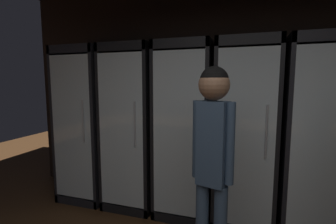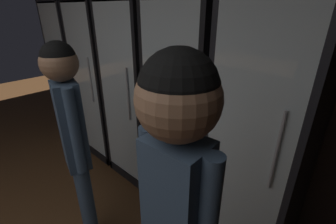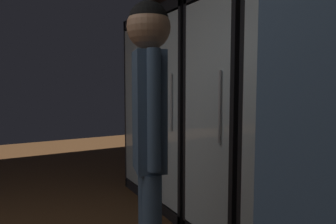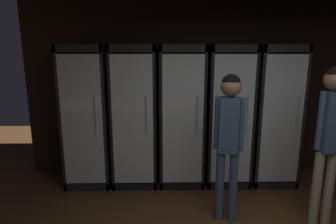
{
  "view_description": "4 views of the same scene",
  "coord_description": "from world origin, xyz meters",
  "px_view_note": "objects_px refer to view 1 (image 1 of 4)",
  "views": [
    {
      "loc": [
        0.04,
        -0.07,
        1.55
      ],
      "look_at": [
        -0.77,
        2.48,
        1.22
      ],
      "focal_mm": 25.65,
      "sensor_mm": 36.0,
      "label": 1
    },
    {
      "loc": [
        1.22,
        1.09,
        1.83
      ],
      "look_at": [
        0.09,
        2.28,
        1.09
      ],
      "focal_mm": 24.74,
      "sensor_mm": 36.0,
      "label": 2
    },
    {
      "loc": [
        1.24,
        0.96,
        1.25
      ],
      "look_at": [
        -1.41,
        2.43,
        0.98
      ],
      "focal_mm": 32.93,
      "sensor_mm": 36.0,
      "label": 3
    },
    {
      "loc": [
        -0.87,
        -1.04,
        1.81
      ],
      "look_at": [
        -0.81,
        2.5,
        1.09
      ],
      "focal_mm": 27.63,
      "sensor_mm": 36.0,
      "label": 4
    }
  ],
  "objects_px": {
    "cooler_left": "(135,128)",
    "cooler_right": "(245,134)",
    "cooler_far_left": "(91,125)",
    "cooler_far_right": "(313,139)",
    "cooler_center": "(186,131)",
    "shopper_near": "(213,150)"
  },
  "relations": [
    {
      "from": "cooler_far_left",
      "to": "shopper_near",
      "type": "distance_m",
      "value": 2.08
    },
    {
      "from": "cooler_left",
      "to": "shopper_near",
      "type": "bearing_deg",
      "value": -43.46
    },
    {
      "from": "cooler_right",
      "to": "cooler_far_right",
      "type": "distance_m",
      "value": 0.67
    },
    {
      "from": "cooler_left",
      "to": "shopper_near",
      "type": "xyz_separation_m",
      "value": [
        1.12,
        -1.06,
        0.1
      ]
    },
    {
      "from": "cooler_far_left",
      "to": "cooler_right",
      "type": "distance_m",
      "value": 2.01
    },
    {
      "from": "cooler_right",
      "to": "shopper_near",
      "type": "height_order",
      "value": "cooler_right"
    },
    {
      "from": "cooler_far_left",
      "to": "cooler_left",
      "type": "distance_m",
      "value": 0.67
    },
    {
      "from": "shopper_near",
      "to": "cooler_right",
      "type": "bearing_deg",
      "value": 78.0
    },
    {
      "from": "cooler_far_left",
      "to": "cooler_center",
      "type": "bearing_deg",
      "value": -0.03
    },
    {
      "from": "cooler_left",
      "to": "cooler_far_right",
      "type": "height_order",
      "value": "same"
    },
    {
      "from": "cooler_center",
      "to": "shopper_near",
      "type": "relative_size",
      "value": 1.2
    },
    {
      "from": "cooler_center",
      "to": "cooler_right",
      "type": "relative_size",
      "value": 1.0
    },
    {
      "from": "cooler_far_left",
      "to": "cooler_center",
      "type": "distance_m",
      "value": 1.34
    },
    {
      "from": "cooler_left",
      "to": "shopper_near",
      "type": "height_order",
      "value": "cooler_left"
    },
    {
      "from": "cooler_far_left",
      "to": "cooler_center",
      "type": "height_order",
      "value": "same"
    },
    {
      "from": "cooler_left",
      "to": "cooler_far_right",
      "type": "relative_size",
      "value": 1.0
    },
    {
      "from": "shopper_near",
      "to": "cooler_left",
      "type": "bearing_deg",
      "value": 136.54
    },
    {
      "from": "cooler_left",
      "to": "cooler_center",
      "type": "height_order",
      "value": "same"
    },
    {
      "from": "cooler_right",
      "to": "shopper_near",
      "type": "distance_m",
      "value": 1.08
    },
    {
      "from": "cooler_left",
      "to": "cooler_right",
      "type": "relative_size",
      "value": 1.0
    },
    {
      "from": "cooler_far_right",
      "to": "cooler_center",
      "type": "bearing_deg",
      "value": -179.93
    },
    {
      "from": "cooler_far_right",
      "to": "shopper_near",
      "type": "height_order",
      "value": "cooler_far_right"
    }
  ]
}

